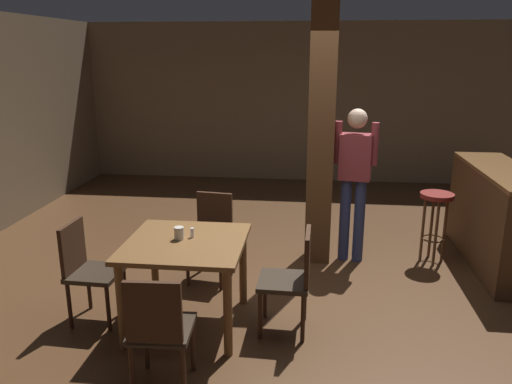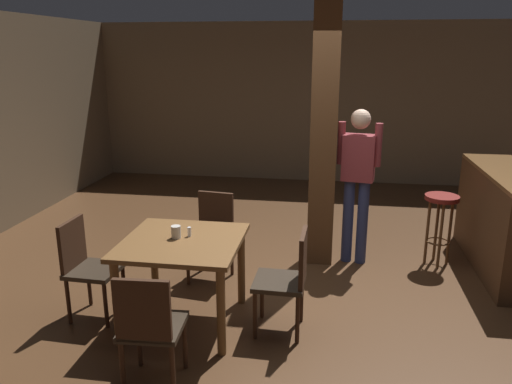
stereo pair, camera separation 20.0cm
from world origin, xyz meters
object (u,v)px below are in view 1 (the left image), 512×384
at_px(chair_west, 87,267).
at_px(napkin_cup, 179,233).
at_px(chair_east, 293,276).
at_px(chair_south, 159,327).
at_px(standing_person, 354,175).
at_px(salt_shaker, 192,233).
at_px(bar_stool_near, 436,210).
at_px(bar_counter, 489,216).
at_px(chair_north, 211,232).
at_px(dining_table, 186,255).

height_order(chair_west, napkin_cup, chair_west).
distance_m(chair_west, chair_east, 1.78).
bearing_deg(chair_south, standing_person, 59.50).
height_order(chair_west, chair_south, same).
distance_m(salt_shaker, bar_stool_near, 2.85).
distance_m(chair_south, napkin_cup, 1.00).
bearing_deg(standing_person, bar_counter, 2.48).
distance_m(chair_west, chair_south, 1.27).
bearing_deg(chair_north, napkin_cup, -95.65).
relative_size(chair_east, bar_stool_near, 1.11).
height_order(dining_table, napkin_cup, napkin_cup).
bearing_deg(napkin_cup, chair_north, 84.35).
xyz_separation_m(chair_north, chair_east, (0.88, -0.93, 0.00)).
height_order(standing_person, bar_stool_near, standing_person).
bearing_deg(chair_west, chair_south, -44.09).
height_order(chair_south, bar_stool_near, chair_south).
height_order(standing_person, bar_counter, standing_person).
bearing_deg(chair_west, chair_north, 46.52).
bearing_deg(standing_person, chair_west, -146.10).
relative_size(standing_person, bar_stool_near, 2.15).
height_order(dining_table, bar_stool_near, bar_stool_near).
bearing_deg(chair_east, bar_counter, 38.24).
height_order(chair_east, chair_south, same).
bearing_deg(bar_stool_near, chair_north, -163.40).
bearing_deg(napkin_cup, chair_west, -176.05).
bearing_deg(chair_north, salt_shaker, -89.30).
xyz_separation_m(chair_east, napkin_cup, (-0.97, 0.04, 0.32)).
relative_size(chair_south, bar_counter, 0.48).
relative_size(napkin_cup, standing_person, 0.06).
distance_m(salt_shaker, standing_person, 2.09).
bearing_deg(chair_south, chair_west, 135.91).
relative_size(chair_west, chair_south, 1.00).
distance_m(napkin_cup, bar_stool_near, 2.96).
distance_m(chair_west, napkin_cup, 0.88).
bearing_deg(napkin_cup, chair_south, -84.04).
distance_m(dining_table, bar_counter, 3.41).
relative_size(napkin_cup, salt_shaker, 1.31).
bearing_deg(dining_table, napkin_cup, 152.88).
bearing_deg(standing_person, dining_table, -133.65).
bearing_deg(napkin_cup, salt_shaker, 30.46).
xyz_separation_m(chair_north, napkin_cup, (-0.09, -0.90, 0.32)).
bearing_deg(napkin_cup, chair_east, -2.15).
relative_size(dining_table, bar_stool_near, 1.24).
bearing_deg(bar_counter, chair_east, -141.76).
bearing_deg(bar_stool_near, dining_table, -145.80).
bearing_deg(salt_shaker, napkin_cup, -149.54).
bearing_deg(standing_person, napkin_cup, -135.37).
distance_m(chair_south, bar_counter, 3.90).
height_order(chair_east, bar_counter, bar_counter).
height_order(dining_table, bar_counter, bar_counter).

